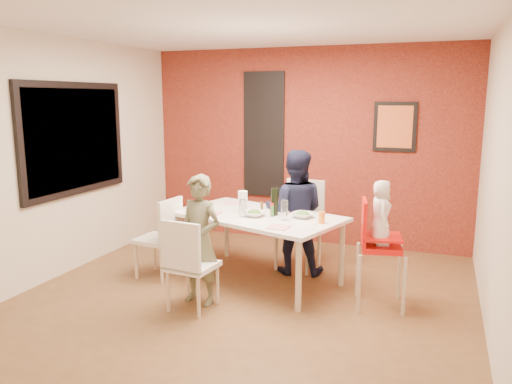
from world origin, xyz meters
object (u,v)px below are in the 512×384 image
at_px(dining_table, 257,220).
at_px(high_chair, 376,243).
at_px(chair_near, 188,261).
at_px(child_near, 200,240).
at_px(paper_towel_roll, 243,202).
at_px(wine_bottle, 275,202).
at_px(toddler, 381,213).
at_px(chair_far, 301,219).
at_px(chair_left, 163,234).
at_px(child_far, 295,212).

xyz_separation_m(dining_table, high_chair, (1.32, -0.24, -0.05)).
distance_m(chair_near, high_chair, 1.82).
height_order(child_near, paper_towel_roll, child_near).
xyz_separation_m(wine_bottle, paper_towel_roll, (-0.38, 0.01, -0.03)).
distance_m(child_near, toddler, 1.78).
xyz_separation_m(chair_far, child_near, (-0.64, -1.43, 0.06)).
relative_size(chair_far, high_chair, 0.99).
relative_size(dining_table, wine_bottle, 6.78).
xyz_separation_m(chair_left, toddler, (2.37, 0.07, 0.42)).
xyz_separation_m(dining_table, toddler, (1.35, -0.23, 0.25)).
bearing_deg(dining_table, chair_near, -107.49).
bearing_deg(child_near, wine_bottle, 67.55).
bearing_deg(dining_table, chair_left, -163.54).
height_order(dining_table, high_chair, high_chair).
bearing_deg(chair_far, chair_near, -104.57).
height_order(chair_near, child_far, child_far).
distance_m(dining_table, child_far, 0.51).
distance_m(child_far, wine_bottle, 0.43).
height_order(high_chair, wine_bottle, high_chair).
distance_m(chair_far, chair_left, 1.65).
bearing_deg(chair_left, high_chair, 96.02).
bearing_deg(toddler, chair_left, 75.10).
relative_size(child_near, child_far, 0.89).
distance_m(toddler, paper_towel_roll, 1.56).
xyz_separation_m(chair_near, high_chair, (1.64, 0.77, 0.13)).
xyz_separation_m(chair_near, chair_left, (-0.70, 0.72, 0.01)).
xyz_separation_m(toddler, paper_towel_roll, (-1.54, 0.27, -0.06)).
bearing_deg(chair_left, chair_near, 48.85).
distance_m(chair_left, child_far, 1.52).
bearing_deg(chair_far, dining_table, -109.98).
bearing_deg(child_far, toddler, 137.91).
height_order(chair_near, paper_towel_roll, paper_towel_roll).
distance_m(dining_table, chair_near, 1.08).
bearing_deg(paper_towel_roll, child_far, 35.36).
bearing_deg(chair_left, child_far, 122.23).
xyz_separation_m(chair_left, child_near, (0.71, -0.48, 0.13)).
xyz_separation_m(chair_left, child_far, (1.33, 0.70, 0.21)).
bearing_deg(high_chair, child_far, 46.31).
xyz_separation_m(child_near, wine_bottle, (0.50, 0.81, 0.26)).
bearing_deg(paper_towel_roll, high_chair, -10.67).
relative_size(chair_near, chair_left, 0.98).
bearing_deg(child_far, chair_left, 16.81).
relative_size(dining_table, high_chair, 1.92).
xyz_separation_m(chair_near, chair_far, (0.65, 1.67, 0.08)).
relative_size(chair_near, toddler, 1.44).
height_order(chair_left, high_chair, high_chair).
bearing_deg(child_near, high_chair, 27.45).
bearing_deg(paper_towel_roll, wine_bottle, -1.26).
relative_size(chair_near, chair_far, 0.87).
xyz_separation_m(dining_table, chair_far, (0.32, 0.65, -0.11)).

